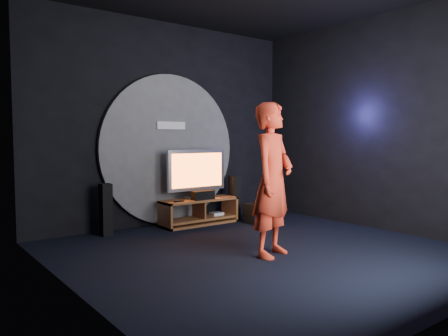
# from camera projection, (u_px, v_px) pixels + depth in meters

# --- Properties ---
(floor) EXTENTS (5.00, 5.00, 0.00)m
(floor) POSITION_uv_depth(u_px,v_px,m) (264.00, 252.00, 5.77)
(floor) COLOR black
(floor) RESTS_ON ground
(back_wall) EXTENTS (5.00, 0.04, 3.50)m
(back_wall) POSITION_uv_depth(u_px,v_px,m) (168.00, 124.00, 7.64)
(back_wall) COLOR black
(back_wall) RESTS_ON ground
(left_wall) EXTENTS (0.04, 5.00, 3.50)m
(left_wall) POSITION_uv_depth(u_px,v_px,m) (70.00, 112.00, 4.14)
(left_wall) COLOR black
(left_wall) RESTS_ON ground
(right_wall) EXTENTS (0.04, 5.00, 3.50)m
(right_wall) POSITION_uv_depth(u_px,v_px,m) (377.00, 123.00, 7.16)
(right_wall) COLOR black
(right_wall) RESTS_ON ground
(wall_disc_panel) EXTENTS (2.60, 0.11, 2.60)m
(wall_disc_panel) POSITION_uv_depth(u_px,v_px,m) (170.00, 150.00, 7.62)
(wall_disc_panel) COLOR #515156
(wall_disc_panel) RESTS_ON ground
(media_console) EXTENTS (1.39, 0.45, 0.45)m
(media_console) POSITION_uv_depth(u_px,v_px,m) (199.00, 213.00, 7.60)
(media_console) COLOR #9B5130
(media_console) RESTS_ON ground
(tv) EXTENTS (1.15, 0.22, 0.85)m
(tv) POSITION_uv_depth(u_px,v_px,m) (197.00, 172.00, 7.60)
(tv) COLOR #B0AFB7
(tv) RESTS_ON media_console
(center_speaker) EXTENTS (0.40, 0.15, 0.15)m
(center_speaker) POSITION_uv_depth(u_px,v_px,m) (203.00, 195.00, 7.47)
(center_speaker) COLOR black
(center_speaker) RESTS_ON media_console
(remote) EXTENTS (0.18, 0.05, 0.02)m
(remote) POSITION_uv_depth(u_px,v_px,m) (179.00, 201.00, 7.19)
(remote) COLOR black
(remote) RESTS_ON media_console
(tower_speaker_left) EXTENTS (0.16, 0.18, 0.80)m
(tower_speaker_left) POSITION_uv_depth(u_px,v_px,m) (106.00, 210.00, 6.71)
(tower_speaker_left) COLOR black
(tower_speaker_left) RESTS_ON ground
(tower_speaker_right) EXTENTS (0.16, 0.18, 0.80)m
(tower_speaker_right) POSITION_uv_depth(u_px,v_px,m) (234.00, 198.00, 8.04)
(tower_speaker_right) COLOR black
(tower_speaker_right) RESTS_ON ground
(subwoofer) EXTENTS (0.32, 0.32, 0.35)m
(subwoofer) POSITION_uv_depth(u_px,v_px,m) (255.00, 213.00, 7.70)
(subwoofer) COLOR black
(subwoofer) RESTS_ON ground
(player) EXTENTS (0.83, 0.69, 1.96)m
(player) POSITION_uv_depth(u_px,v_px,m) (273.00, 180.00, 5.53)
(player) COLOR red
(player) RESTS_ON ground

